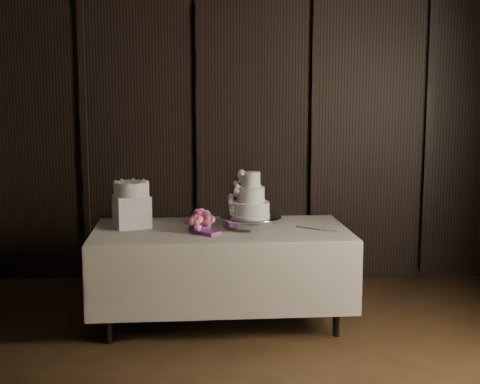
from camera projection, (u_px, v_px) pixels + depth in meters
name	position (u px, v px, depth m)	size (l,w,h in m)	color
room	(170.00, 164.00, 2.93)	(6.08, 7.08, 3.08)	black
display_table	(221.00, 271.00, 5.27)	(2.05, 1.16, 0.76)	beige
cake_stand	(251.00, 222.00, 5.25)	(0.48, 0.48, 0.09)	silver
wedding_cake	(248.00, 199.00, 5.21)	(0.33, 0.29, 0.35)	white
bouquet	(200.00, 223.00, 5.11)	(0.31, 0.41, 0.20)	#E3638F
box_pedestal	(132.00, 211.00, 5.27)	(0.26, 0.26, 0.25)	white
small_cake	(131.00, 189.00, 5.24)	(0.28, 0.28, 0.11)	white
cake_knife	(311.00, 229.00, 5.18)	(0.37, 0.02, 0.01)	silver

